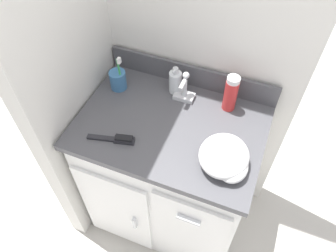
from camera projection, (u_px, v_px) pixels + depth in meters
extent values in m
plane|color=beige|center=(170.00, 210.00, 1.99)|extent=(6.00, 6.00, 0.00)
cube|color=silver|center=(200.00, 22.00, 1.33)|extent=(0.96, 0.08, 2.20)
cube|color=silver|center=(63.00, 43.00, 1.25)|extent=(0.08, 0.63, 2.20)
cube|color=white|center=(170.00, 177.00, 1.69)|extent=(0.75, 0.51, 0.78)
cube|color=white|center=(116.00, 212.00, 1.60)|extent=(0.36, 0.02, 0.62)
cube|color=white|center=(190.00, 216.00, 1.32)|extent=(0.33, 0.02, 0.19)
cube|color=silver|center=(135.00, 223.00, 1.57)|extent=(0.02, 0.02, 0.09)
cube|color=silver|center=(188.00, 220.00, 1.31)|extent=(0.10, 0.02, 0.01)
cube|color=#4C4C51|center=(170.00, 127.00, 1.38)|extent=(0.78, 0.55, 0.03)
ellipsoid|color=#46464B|center=(170.00, 139.00, 1.44)|extent=(0.32, 0.27, 0.20)
cylinder|color=silver|center=(170.00, 152.00, 1.52)|extent=(0.03, 0.03, 0.01)
cube|color=#4C4C51|center=(192.00, 75.00, 1.48)|extent=(0.78, 0.02, 0.11)
cube|color=silver|center=(184.00, 96.00, 1.46)|extent=(0.09, 0.06, 0.02)
cylinder|color=silver|center=(185.00, 88.00, 1.42)|extent=(0.02, 0.02, 0.08)
cylinder|color=silver|center=(182.00, 85.00, 1.37)|extent=(0.02, 0.06, 0.02)
sphere|color=silver|center=(186.00, 75.00, 1.38)|extent=(0.03, 0.03, 0.03)
cylinder|color=teal|center=(118.00, 80.00, 1.47)|extent=(0.07, 0.07, 0.09)
cylinder|color=green|center=(120.00, 75.00, 1.43)|extent=(0.02, 0.01, 0.16)
cube|color=white|center=(119.00, 61.00, 1.37)|extent=(0.01, 0.02, 0.03)
cylinder|color=white|center=(175.00, 82.00, 1.45)|extent=(0.06, 0.06, 0.10)
cylinder|color=silver|center=(176.00, 71.00, 1.40)|extent=(0.03, 0.03, 0.03)
cylinder|color=silver|center=(174.00, 70.00, 1.38)|extent=(0.01, 0.03, 0.01)
cylinder|color=red|center=(230.00, 95.00, 1.37)|extent=(0.06, 0.06, 0.15)
cylinder|color=white|center=(234.00, 80.00, 1.30)|extent=(0.05, 0.05, 0.02)
cube|color=#232328|center=(101.00, 138.00, 1.31)|extent=(0.11, 0.05, 0.01)
cube|color=#232328|center=(124.00, 140.00, 1.30)|extent=(0.09, 0.05, 0.02)
cube|color=black|center=(124.00, 138.00, 1.29)|extent=(0.07, 0.04, 0.01)
ellipsoid|color=white|center=(224.00, 156.00, 1.21)|extent=(0.19, 0.20, 0.09)
ellipsoid|color=white|center=(233.00, 167.00, 1.19)|extent=(0.11, 0.14, 0.06)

